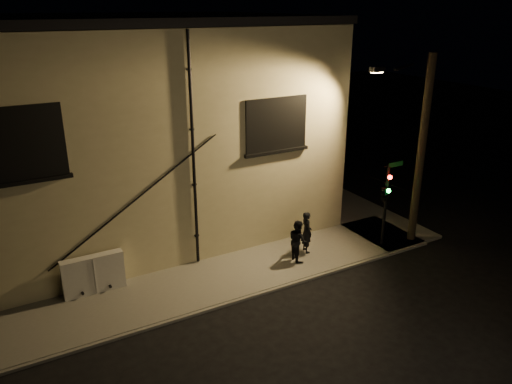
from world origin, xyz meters
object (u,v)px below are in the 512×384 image
utility_cabinet (93,274)px  pedestrian_b (298,240)px  pedestrian_a (307,232)px  streetlamp_pole (419,148)px  traffic_signal (385,193)px

utility_cabinet → pedestrian_b: (7.18, -1.45, 0.14)m
pedestrian_a → utility_cabinet: bearing=92.5°
streetlamp_pole → traffic_signal: bearing=178.5°
pedestrian_b → streetlamp_pole: (5.05, -0.72, 3.07)m
pedestrian_a → traffic_signal: bearing=-100.4°
traffic_signal → streetlamp_pole: (1.53, -0.04, 1.58)m
utility_cabinet → traffic_signal: traffic_signal is taller
utility_cabinet → pedestrian_b: size_ratio=1.26×
pedestrian_b → traffic_signal: 3.88m
pedestrian_a → streetlamp_pole: 5.44m
utility_cabinet → pedestrian_b: pedestrian_b is taller
pedestrian_a → traffic_signal: (2.84, -1.07, 1.45)m
utility_cabinet → traffic_signal: (10.70, -2.13, 1.62)m
traffic_signal → streetlamp_pole: bearing=-1.5°
traffic_signal → pedestrian_a: bearing=159.4°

